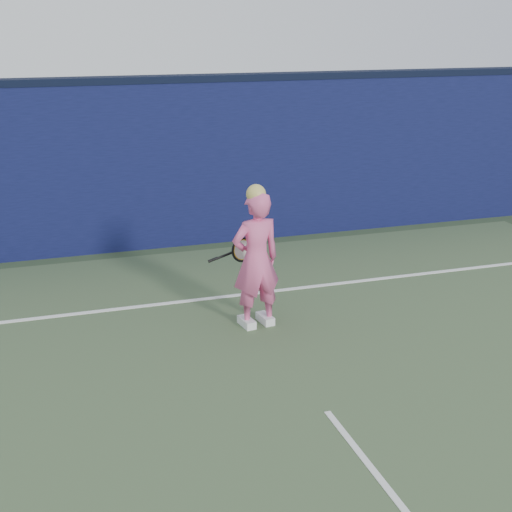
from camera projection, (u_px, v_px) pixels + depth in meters
name	position (u px, v px, depth m)	size (l,w,h in m)	color
ground	(377.00, 477.00, 5.56)	(80.00, 80.00, 0.00)	#34482C
backstop_wall	(191.00, 164.00, 11.04)	(24.00, 0.40, 2.50)	#0C1136
wall_cap	(188.00, 78.00, 10.63)	(24.00, 0.42, 0.10)	black
player	(256.00, 259.00, 8.06)	(0.63, 0.46, 1.67)	#E45891
racket	(240.00, 251.00, 8.42)	(0.57, 0.13, 0.31)	black
court_lines	(398.00, 501.00, 5.25)	(11.00, 12.04, 0.01)	white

